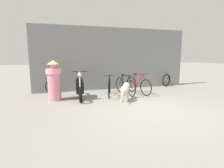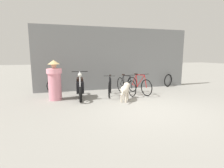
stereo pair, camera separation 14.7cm
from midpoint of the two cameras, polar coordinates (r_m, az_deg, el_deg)
name	(u,v)px [view 2 (the right image)]	position (r m, az deg, el deg)	size (l,w,h in m)	color
ground_plane	(150,109)	(5.70, 12.90, -8.10)	(60.00, 60.00, 0.00)	gray
shop_wall_back	(115,59)	(8.83, 1.60, 8.21)	(7.80, 0.20, 3.02)	slate
bicycle_0	(110,87)	(7.45, -0.13, -0.87)	(0.62, 1.61, 0.88)	black
bicycle_1	(126,86)	(7.70, 5.06, -0.54)	(0.46, 1.77, 0.88)	black
bicycle_2	(139,85)	(7.81, 9.34, -0.42)	(0.52, 1.67, 0.91)	black
motorcycle	(80,87)	(6.96, -9.81, -1.08)	(0.58, 1.84, 1.11)	black
stray_dog	(125,89)	(6.56, 4.97, -1.72)	(0.71, 1.07, 0.64)	beige
person_in_robes	(55,80)	(6.91, -17.65, 1.22)	(0.71, 0.71, 1.52)	pink
spare_tire_left	(168,80)	(9.99, 18.25, 1.14)	(0.66, 0.30, 0.68)	black
spare_tire_right	(54,86)	(8.28, -17.92, -0.59)	(0.64, 0.12, 0.65)	black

